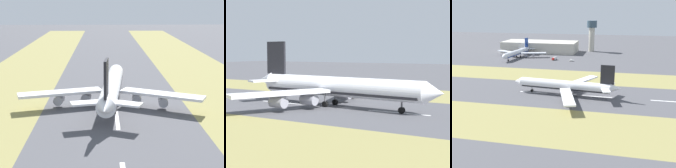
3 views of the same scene
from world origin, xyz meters
TOP-DOWN VIEW (x-y plane):
  - ground_plane at (0.00, 0.00)m, footprint 800.00×800.00m
  - centreline_dash_mid at (0.00, -23.21)m, footprint 1.20×18.00m
  - centreline_dash_far at (0.00, 16.79)m, footprint 1.20×18.00m
  - airplane_main_jet at (-1.32, -5.11)m, footprint 63.88×67.22m

SIDE VIEW (x-z plane):
  - ground_plane at x=0.00m, z-range 0.00..0.00m
  - centreline_dash_mid at x=0.00m, z-range 0.00..0.01m
  - centreline_dash_far at x=0.00m, z-range 0.00..0.01m
  - airplane_main_jet at x=-1.32m, z-range -4.08..16.12m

